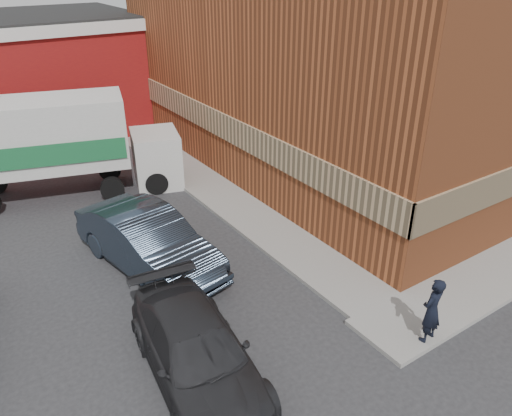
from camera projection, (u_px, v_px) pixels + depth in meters
ground at (359, 317)px, 12.58m from camera, size 90.00×90.00×0.00m
brick_building at (364, 44)px, 21.29m from camera, size 14.25×18.25×9.36m
sidewalk_west at (207, 185)px, 19.48m from camera, size 1.80×18.00×0.12m
man at (432, 310)px, 11.32m from camera, size 0.65×0.47×1.66m
sedan at (148, 242)px, 14.18m from camera, size 2.78×5.48×1.72m
suv_b at (197, 352)px, 10.49m from camera, size 2.56×5.07×1.41m
box_truck at (65, 141)px, 18.03m from camera, size 7.75×4.21×3.67m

